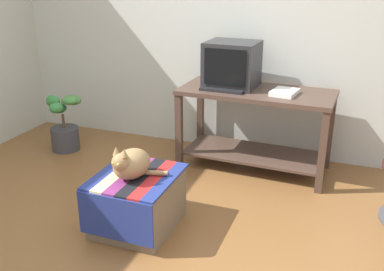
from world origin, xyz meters
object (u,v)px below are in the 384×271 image
desk (255,116)px  book (285,92)px  potted_plant (64,126)px  keyboard (223,90)px  ottoman_with_blanket (137,201)px  tv_monitor (232,65)px  cat (131,164)px

desk → book: bearing=-10.2°
book → potted_plant: 2.28m
keyboard → ottoman_with_blanket: keyboard is taller
desk → potted_plant: (-1.95, -0.25, -0.26)m
tv_monitor → ottoman_with_blanket: size_ratio=0.74×
keyboard → cat: keyboard is taller
ottoman_with_blanket → tv_monitor: bearing=77.5°
ottoman_with_blanket → cat: 0.32m
book → desk: bearing=176.5°
tv_monitor → ottoman_with_blanket: tv_monitor is taller
desk → cat: bearing=-110.8°
book → cat: bearing=-113.8°
potted_plant → book: bearing=5.1°
cat → keyboard: bearing=85.9°
book → cat: size_ratio=0.70×
keyboard → book: size_ratio=1.55×
book → keyboard: bearing=-163.5°
tv_monitor → cat: 1.51m
desk → ottoman_with_blanket: bearing=-111.0°
desk → cat: size_ratio=3.78×
book → cat: 1.56m
desk → tv_monitor: (-0.25, 0.06, 0.45)m
desk → cat: 1.47m
keyboard → cat: 1.28m
book → potted_plant: bearing=-166.2°
cat → potted_plant: bearing=150.5°
cat → desk: bearing=76.3°
potted_plant → desk: bearing=7.4°
potted_plant → cat: bearing=-38.6°
book → potted_plant: (-2.21, -0.20, -0.53)m
keyboard → potted_plant: (-1.67, -0.12, -0.52)m
cat → book: bearing=66.6°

